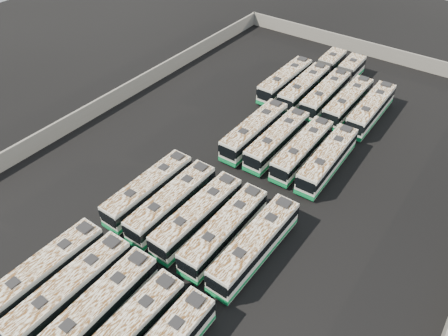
# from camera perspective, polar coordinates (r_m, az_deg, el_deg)

# --- Properties ---
(ground) EXTENTS (140.00, 140.00, 0.00)m
(ground) POSITION_cam_1_polar(r_m,az_deg,el_deg) (46.98, 2.67, -1.45)
(ground) COLOR black
(ground) RESTS_ON ground
(perimeter_wall) EXTENTS (45.20, 73.20, 2.20)m
(perimeter_wall) POSITION_cam_1_polar(r_m,az_deg,el_deg) (46.26, 2.71, -0.43)
(perimeter_wall) COLOR slate
(perimeter_wall) RESTS_ON ground
(bus_front_far_left) EXTENTS (2.47, 10.99, 3.09)m
(bus_front_far_left) POSITION_cam_1_polar(r_m,az_deg,el_deg) (39.56, -22.46, -12.54)
(bus_front_far_left) COLOR silver
(bus_front_far_left) RESTS_ON ground
(bus_front_left) EXTENTS (2.44, 11.16, 3.14)m
(bus_front_left) POSITION_cam_1_polar(r_m,az_deg,el_deg) (37.72, -19.43, -14.82)
(bus_front_left) COLOR silver
(bus_front_left) RESTS_ON ground
(bus_front_center) EXTENTS (2.59, 11.25, 3.16)m
(bus_front_center) POSITION_cam_1_polar(r_m,az_deg,el_deg) (36.02, -16.25, -17.46)
(bus_front_center) COLOR silver
(bus_front_center) RESTS_ON ground
(bus_front_right) EXTENTS (2.44, 10.82, 3.04)m
(bus_front_right) POSITION_cam_1_polar(r_m,az_deg,el_deg) (34.58, -12.82, -20.42)
(bus_front_right) COLOR silver
(bus_front_right) RESTS_ON ground
(bus_midfront_far_left) EXTENTS (2.35, 10.81, 3.04)m
(bus_midfront_far_left) POSITION_cam_1_polar(r_m,az_deg,el_deg) (44.07, -9.79, -2.79)
(bus_midfront_far_left) COLOR silver
(bus_midfront_far_left) RESTS_ON ground
(bus_midfront_left) EXTENTS (2.37, 10.92, 3.07)m
(bus_midfront_left) POSITION_cam_1_polar(r_m,az_deg,el_deg) (42.39, -6.79, -4.47)
(bus_midfront_left) COLOR silver
(bus_midfront_left) RESTS_ON ground
(bus_midfront_center) EXTENTS (2.52, 10.97, 3.08)m
(bus_midfront_center) POSITION_cam_1_polar(r_m,az_deg,el_deg) (40.91, -3.47, -6.26)
(bus_midfront_center) COLOR silver
(bus_midfront_center) RESTS_ON ground
(bus_midfront_right) EXTENTS (2.39, 10.91, 3.07)m
(bus_midfront_right) POSITION_cam_1_polar(r_m,az_deg,el_deg) (39.64, 0.06, -8.12)
(bus_midfront_right) COLOR silver
(bus_midfront_right) RESTS_ON ground
(bus_midfront_far_right) EXTENTS (2.50, 11.26, 3.16)m
(bus_midfront_far_right) POSITION_cam_1_polar(r_m,az_deg,el_deg) (38.56, 4.07, -9.98)
(bus_midfront_far_right) COLOR silver
(bus_midfront_far_right) RESTS_ON ground
(bus_midback_left) EXTENTS (2.44, 11.25, 3.16)m
(bus_midback_left) POSITION_cam_1_polar(r_m,az_deg,el_deg) (51.29, 4.01, 4.87)
(bus_midback_left) COLOR silver
(bus_midback_left) RESTS_ON ground
(bus_midback_center) EXTENTS (2.34, 10.95, 3.08)m
(bus_midback_center) POSITION_cam_1_polar(r_m,az_deg,el_deg) (50.18, 6.98, 3.68)
(bus_midback_center) COLOR silver
(bus_midback_center) RESTS_ON ground
(bus_midback_right) EXTENTS (2.42, 10.83, 3.04)m
(bus_midback_right) POSITION_cam_1_polar(r_m,az_deg,el_deg) (49.14, 10.19, 2.37)
(bus_midback_right) COLOR silver
(bus_midback_right) RESTS_ON ground
(bus_midback_far_right) EXTENTS (2.60, 11.05, 3.10)m
(bus_midback_far_right) POSITION_cam_1_polar(r_m,az_deg,el_deg) (48.27, 13.37, 1.09)
(bus_midback_far_right) COLOR silver
(bus_midback_far_right) RESTS_ON ground
(bus_back_far_left) EXTENTS (2.39, 11.11, 3.13)m
(bus_back_far_left) POSITION_cam_1_polar(r_m,az_deg,el_deg) (61.93, 7.98, 11.23)
(bus_back_far_left) COLOR silver
(bus_back_far_left) RESTS_ON ground
(bus_back_left) EXTENTS (2.73, 17.13, 3.10)m
(bus_back_left) POSITION_cam_1_polar(r_m,az_deg,el_deg) (63.02, 11.61, 11.30)
(bus_back_left) COLOR silver
(bus_back_left) RESTS_ON ground
(bus_back_center) EXTENTS (2.68, 16.95, 3.06)m
(bus_back_center) POSITION_cam_1_polar(r_m,az_deg,el_deg) (62.08, 14.21, 10.39)
(bus_back_center) COLOR silver
(bus_back_center) RESTS_ON ground
(bus_back_right) EXTENTS (2.32, 10.83, 3.05)m
(bus_back_right) POSITION_cam_1_polar(r_m,az_deg,el_deg) (58.82, 15.85, 8.30)
(bus_back_right) COLOR silver
(bus_back_right) RESTS_ON ground
(bus_back_far_right) EXTENTS (2.48, 11.15, 3.13)m
(bus_back_far_right) POSITION_cam_1_polar(r_m,az_deg,el_deg) (58.03, 18.61, 7.27)
(bus_back_far_right) COLOR silver
(bus_back_far_right) RESTS_ON ground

